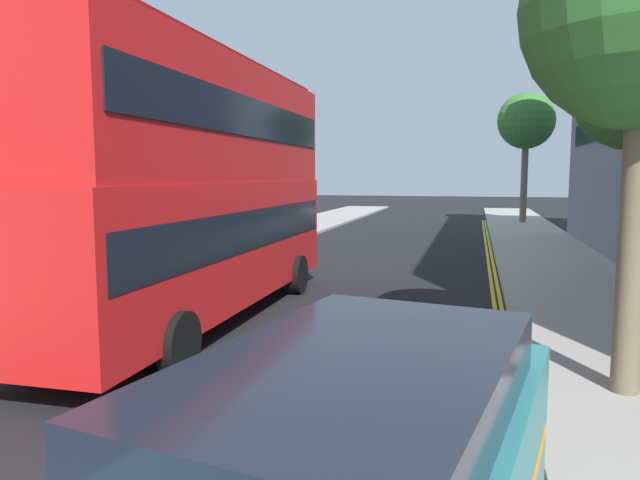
% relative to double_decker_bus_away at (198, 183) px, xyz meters
% --- Properties ---
extents(sidewalk_right, '(4.00, 80.00, 0.14)m').
position_rel_double_decker_bus_away_xyz_m(sidewalk_right, '(8.59, 5.53, -2.96)').
color(sidewalk_right, '#9E9991').
rests_on(sidewalk_right, ground).
extents(sidewalk_left, '(4.00, 80.00, 0.14)m').
position_rel_double_decker_bus_away_xyz_m(sidewalk_left, '(-4.41, 5.53, -2.96)').
color(sidewalk_left, '#9E9991').
rests_on(sidewalk_left, ground).
extents(kerb_line_outer, '(0.10, 56.00, 0.01)m').
position_rel_double_decker_bus_away_xyz_m(kerb_line_outer, '(6.49, 3.53, -3.03)').
color(kerb_line_outer, yellow).
rests_on(kerb_line_outer, ground).
extents(kerb_line_inner, '(0.10, 56.00, 0.01)m').
position_rel_double_decker_bus_away_xyz_m(kerb_line_inner, '(6.33, 3.53, -3.03)').
color(kerb_line_inner, yellow).
rests_on(kerb_line_inner, ground).
extents(double_decker_bus_away, '(2.87, 10.83, 5.64)m').
position_rel_double_decker_bus_away_xyz_m(double_decker_bus_away, '(0.00, 0.00, 0.00)').
color(double_decker_bus_away, red).
rests_on(double_decker_bus_away, ground).
extents(street_tree_near, '(3.05, 3.05, 6.70)m').
position_rel_double_decker_bus_away_xyz_m(street_tree_near, '(9.53, 4.53, 2.22)').
color(street_tree_near, '#6B6047').
rests_on(street_tree_near, sidewalk_right).
extents(street_tree_far, '(3.62, 3.62, 8.36)m').
position_rel_double_decker_bus_away_xyz_m(street_tree_far, '(8.83, 28.82, 3.58)').
color(street_tree_far, '#6B6047').
rests_on(street_tree_far, sidewalk_right).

